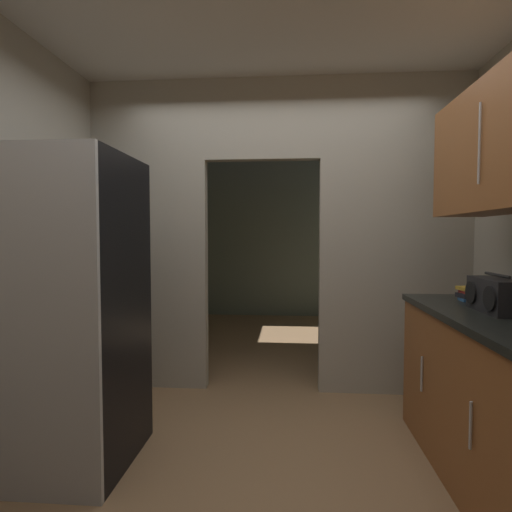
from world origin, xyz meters
TOP-DOWN VIEW (x-y plane):
  - ground at (0.00, 0.00)m, footprint 20.00×20.00m
  - kitchen_overhead_slab at (0.00, 0.42)m, footprint 3.66×6.80m
  - kitchen_partition at (0.04, 1.40)m, footprint 3.26×0.12m
  - adjoining_room_shell at (0.00, 3.67)m, footprint 3.26×3.48m
  - refrigerator at (-1.19, 0.11)m, footprint 0.75×0.80m
  - lower_cabinet_run at (1.28, 0.05)m, footprint 0.70×1.62m
  - boombox at (1.25, 0.14)m, footprint 0.18×0.38m
  - book_stack at (1.28, 0.55)m, footprint 0.14×0.17m

SIDE VIEW (x-z plane):
  - ground at x=0.00m, z-range 0.00..0.00m
  - lower_cabinet_run at x=1.28m, z-range 0.00..0.93m
  - refrigerator at x=-1.19m, z-range 0.00..1.82m
  - book_stack at x=1.28m, z-range 0.93..1.02m
  - boombox at x=1.25m, z-range 0.92..1.13m
  - adjoining_room_shell at x=0.00m, z-range 0.00..2.69m
  - kitchen_partition at x=0.04m, z-range 0.10..2.79m
  - kitchen_overhead_slab at x=0.00m, z-range 2.69..2.75m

